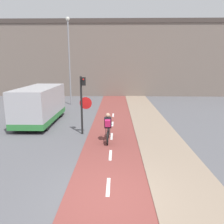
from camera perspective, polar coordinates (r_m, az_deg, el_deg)
The scene contains 8 objects.
ground_plane at distance 7.06m, azimuth -1.16°, elevation -21.20°, with size 120.00×120.00×0.00m, color #5B5B60.
bike_lane at distance 7.06m, azimuth -1.16°, elevation -21.12°, with size 2.67×60.00×0.02m.
sidewalk_strip at distance 7.40m, azimuth 20.19°, elevation -20.08°, with size 2.40×60.00×0.05m.
building_row_background at distance 28.86m, azimuth 0.72°, elevation 13.67°, with size 60.00×5.20×8.90m.
traffic_light_pole at distance 12.10m, azimuth -7.62°, elevation 3.35°, with size 0.67×0.25×3.25m.
street_lamp_far at distance 21.28m, azimuth -11.15°, elevation 14.70°, with size 0.36×0.36×8.00m.
cyclist_near at distance 11.12m, azimuth -1.08°, elevation -4.21°, with size 0.46×1.73×1.49m.
van at distance 15.29m, azimuth -18.28°, elevation 1.63°, with size 2.07×5.27×2.40m.
Camera 1 is at (0.26, -5.86, 3.93)m, focal length 35.00 mm.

